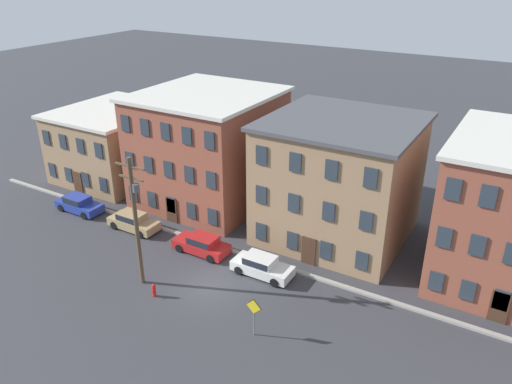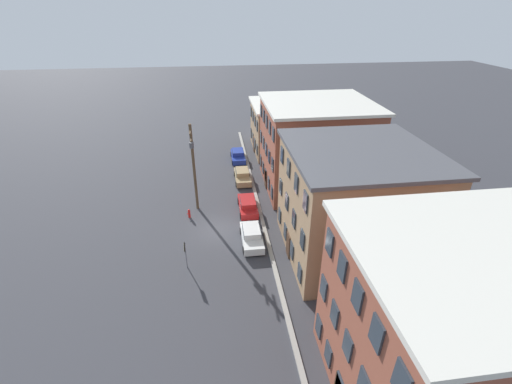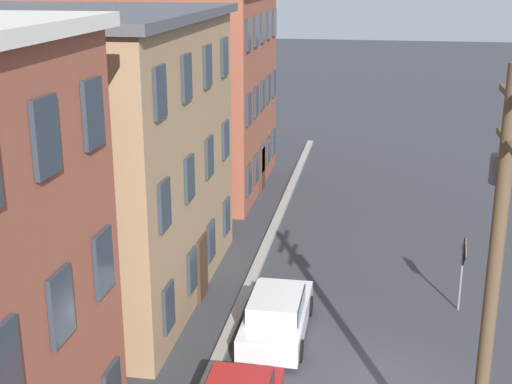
% 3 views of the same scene
% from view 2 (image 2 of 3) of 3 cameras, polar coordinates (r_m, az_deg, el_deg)
% --- Properties ---
extents(ground_plane, '(200.00, 200.00, 0.00)m').
position_cam_2_polar(ground_plane, '(33.60, -6.37, -6.33)').
color(ground_plane, '#38383D').
extents(kerb_strip, '(56.00, 0.36, 0.16)m').
position_cam_2_polar(kerb_strip, '(33.83, 1.29, -5.69)').
color(kerb_strip, '#9E998E').
rests_on(kerb_strip, ground_plane).
extents(apartment_corner, '(9.75, 11.23, 6.99)m').
position_cam_2_polar(apartment_corner, '(50.91, 5.80, 10.73)').
color(apartment_corner, '#9E7A56').
rests_on(apartment_corner, ground_plane).
extents(apartment_midblock, '(11.12, 11.82, 10.01)m').
position_cam_2_polar(apartment_midblock, '(40.13, 9.84, 7.66)').
color(apartment_midblock, brown).
rests_on(apartment_midblock, ground_plane).
extents(apartment_far, '(11.18, 11.06, 9.63)m').
position_cam_2_polar(apartment_far, '(29.31, 15.96, -1.88)').
color(apartment_far, '#9E7A56').
rests_on(apartment_far, ground_plane).
extents(apartment_annex, '(10.11, 11.56, 10.09)m').
position_cam_2_polar(apartment_annex, '(20.82, 30.37, -19.36)').
color(apartment_annex, brown).
rests_on(apartment_annex, ground_plane).
extents(car_blue, '(4.40, 1.92, 1.43)m').
position_cam_2_polar(car_blue, '(47.99, -3.02, 6.16)').
color(car_blue, '#233899').
rests_on(car_blue, ground_plane).
extents(car_tan, '(4.40, 1.92, 1.43)m').
position_cam_2_polar(car_tan, '(42.17, -2.27, 2.82)').
color(car_tan, tan).
rests_on(car_tan, ground_plane).
extents(car_red, '(4.40, 1.92, 1.43)m').
position_cam_2_polar(car_red, '(35.94, -1.37, -2.14)').
color(car_red, '#B21E1E').
rests_on(car_red, ground_plane).
extents(car_white, '(4.40, 1.92, 1.43)m').
position_cam_2_polar(car_white, '(31.46, -0.74, -7.19)').
color(car_white, silver).
rests_on(car_white, ground_plane).
extents(caution_sign, '(1.06, 0.08, 2.61)m').
position_cam_2_polar(caution_sign, '(28.66, -11.73, -9.53)').
color(caution_sign, slate).
rests_on(caution_sign, ground_plane).
extents(utility_pole, '(2.40, 0.44, 9.32)m').
position_cam_2_polar(utility_pole, '(34.88, -10.37, 4.66)').
color(utility_pole, brown).
rests_on(utility_pole, ground_plane).
extents(fire_hydrant, '(0.24, 0.34, 0.96)m').
position_cam_2_polar(fire_hydrant, '(35.65, -11.08, -3.53)').
color(fire_hydrant, red).
rests_on(fire_hydrant, ground_plane).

